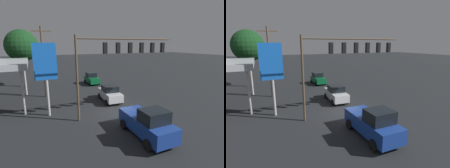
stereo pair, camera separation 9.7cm
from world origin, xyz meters
The scene contains 8 objects.
ground_plane centered at (0.00, 0.00, 0.00)m, with size 200.00×200.00×0.00m, color black.
traffic_signal_assembly centered at (-0.10, 0.02, 6.00)m, with size 10.08×0.43×7.63m.
utility_pole centered at (6.37, -9.10, 4.78)m, with size 2.40×0.26×9.01m.
price_sign centered at (6.61, -2.38, 4.96)m, with size 2.05×0.27×6.99m.
hatchback_crossing centered at (-1.53, -13.94, 0.95)m, with size 2.02×3.83×1.97m.
pickup_parked centered at (0.27, 4.94, 1.11)m, with size 2.27×5.21×2.40m.
sedan_waiting centered at (-0.66, -4.06, 0.95)m, with size 2.31×4.52×1.93m.
street_tree centered at (8.98, -16.43, 6.58)m, with size 4.93×4.93×9.07m.
Camera 2 is at (7.59, 14.86, 6.90)m, focal length 28.00 mm.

